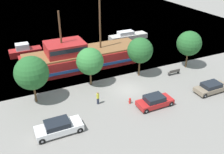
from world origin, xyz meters
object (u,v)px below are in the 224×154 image
Objects in this scene: pirate_ship at (82,56)px; parked_car_curb_rear at (155,101)px; parked_car_curb_front at (211,87)px; bench_promenade_east at (174,72)px; moored_boat_dockside at (25,51)px; fire_hydrant at (130,101)px; parked_car_curb_mid at (59,127)px; moored_boat_outer at (128,36)px; pedestrian_walking_near at (98,98)px.

parked_car_curb_rear is (3.98, -14.16, -0.87)m from pirate_ship.
parked_car_curb_front is 2.51× the size of bench_promenade_east.
moored_boat_dockside is at bearing 131.24° from parked_car_curb_front.
bench_promenade_east reaches higher than fire_hydrant.
pirate_ship is 11.21m from moored_boat_dockside.
moored_boat_dockside is 22.34m from parked_car_curb_mid.
moored_boat_outer is (19.88, -0.19, -0.14)m from moored_boat_dockside.
pedestrian_walking_near reaches higher than fire_hydrant.
moored_boat_outer is at bearing 69.42° from parked_car_curb_rear.
pirate_ship is 15.94m from parked_car_curb_mid.
pirate_ship reaches higher than moored_boat_outer.
moored_boat_outer is 4.33× the size of bench_promenade_east.
pirate_ship is at bearing 130.46° from parked_car_curb_front.
pedestrian_walking_near is (-14.18, -18.97, 0.17)m from moored_boat_outer.
moored_boat_dockside reaches higher than moored_boat_outer.
fire_hydrant is 0.47× the size of pedestrian_walking_near.
bench_promenade_east is at bearing -37.71° from pirate_ship.
parked_car_curb_rear is 2.37× the size of bench_promenade_east.
parked_car_curb_rear is at bearing -110.58° from moored_boat_outer.
parked_car_curb_rear is (11.37, -0.06, -0.03)m from parked_car_curb_mid.
parked_car_curb_front is at bearing -77.68° from bench_promenade_east.
parked_car_curb_front is (12.38, -14.52, -0.90)m from pirate_ship.
moored_boat_outer is 1.72× the size of parked_car_curb_front.
parked_car_curb_rear is (-8.41, 0.36, 0.03)m from parked_car_curb_front.
bench_promenade_east is (9.46, 3.89, 0.03)m from fire_hydrant.
moored_boat_dockside is at bearing 117.26° from parked_car_curb_rear.
pirate_ship is at bearing 62.33° from parked_car_curb_mid.
pirate_ship is at bearing 105.68° from parked_car_curb_rear.
moored_boat_dockside reaches higher than pedestrian_walking_near.
parked_car_curb_mid is (-7.39, -14.10, -0.84)m from pirate_ship.
moored_boat_dockside is 22.65m from fire_hydrant.
parked_car_curb_rear is at bearing -74.32° from pirate_ship.
moored_boat_dockside is 25.10m from bench_promenade_east.
moored_boat_dockside is at bearing 137.98° from bench_promenade_east.
pirate_ship is 12.62m from fire_hydrant.
moored_boat_outer is 10.24× the size of fire_hydrant.
parked_car_curb_front reaches higher than fire_hydrant.
moored_boat_dockside is 19.98m from pedestrian_walking_near.
moored_boat_dockside reaches higher than parked_car_curb_mid.
moored_boat_dockside is 25.19m from parked_car_curb_rear.
pirate_ship is at bearing 142.29° from bench_promenade_east.
bench_promenade_east is at bearing -42.02° from moored_boat_dockside.
pirate_ship is at bearing -47.44° from moored_boat_dockside.
parked_car_curb_mid is (-19.77, 0.42, 0.06)m from parked_car_curb_front.
moored_boat_dockside is 30.26m from parked_car_curb_front.
bench_promenade_east is (-1.30, 5.95, -0.22)m from parked_car_curb_front.
pedestrian_walking_near reaches higher than parked_car_curb_mid.
moored_boat_dockside is at bearing 113.93° from fire_hydrant.
fire_hydrant is at bearing 144.23° from parked_car_curb_rear.
moored_boat_outer reaches higher than parked_car_curb_mid.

